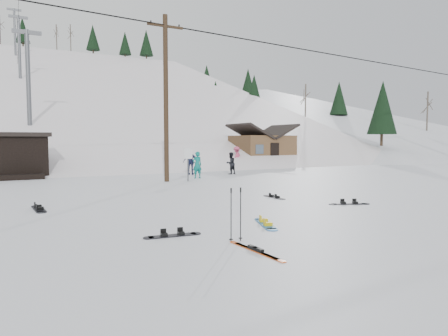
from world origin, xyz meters
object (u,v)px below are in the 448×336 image
utility_pole (166,96)px  cabin (262,149)px  hero_snowboard (266,224)px  hero_skis (256,250)px

utility_pole → cabin: 16.71m
utility_pole → hero_snowboard: (-1.59, -11.93, -4.65)m
utility_pole → hero_skis: (-3.25, -14.00, -4.65)m
cabin → hero_skis: bearing=-124.1°
hero_snowboard → hero_skis: size_ratio=0.86×
utility_pole → hero_skis: size_ratio=5.00×
utility_pole → hero_snowboard: 12.91m
hero_snowboard → utility_pole: bearing=12.6°
utility_pole → hero_snowboard: size_ratio=5.80×
cabin → hero_skis: (-16.25, -24.00, -1.46)m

